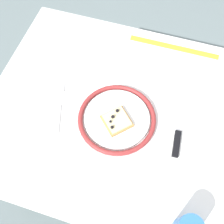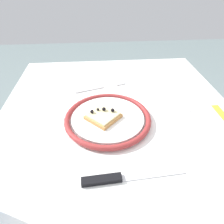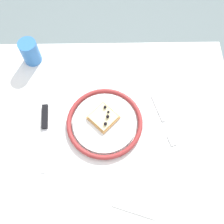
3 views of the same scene
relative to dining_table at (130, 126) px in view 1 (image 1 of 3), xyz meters
name	(u,v)px [view 1 (image 1 of 3)]	position (x,y,z in m)	size (l,w,h in m)	color
ground_plane	(124,170)	(0.00, 0.00, -0.61)	(6.00, 6.00, 0.00)	slate
dining_table	(130,126)	(0.00, 0.00, 0.00)	(1.01, 0.77, 0.71)	white
plate	(117,119)	(-0.04, -0.04, 0.12)	(0.26, 0.26, 0.02)	white
pizza_slice_near	(117,121)	(-0.04, -0.05, 0.13)	(0.12, 0.12, 0.03)	tan
knife	(178,135)	(0.17, -0.03, 0.11)	(0.03, 0.24, 0.01)	silver
fork	(60,107)	(-0.24, -0.05, 0.11)	(0.08, 0.20, 0.00)	#BCBCBC
measuring_tape	(174,47)	(0.08, 0.33, 0.11)	(0.35, 0.02, 0.00)	yellow
napkin	(109,59)	(-0.14, 0.20, 0.11)	(0.14, 0.11, 0.00)	white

